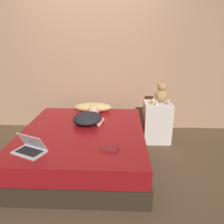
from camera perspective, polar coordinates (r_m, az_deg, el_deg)
ground_plane at (r=3.16m, az=-7.31°, el=-12.13°), size 12.00×12.00×0.00m
wall_back at (r=3.94m, az=-5.17°, el=14.16°), size 8.00×0.06×2.60m
bed at (r=3.06m, az=-7.48°, el=-8.58°), size 1.65×1.89×0.45m
nightstand at (r=3.62m, az=11.64°, el=-2.54°), size 0.43×0.41×0.64m
pillow at (r=3.64m, az=-4.96°, el=1.26°), size 0.63×0.28×0.15m
person_lying at (r=3.19m, az=-6.03°, el=-1.32°), size 0.48×0.65×0.18m
laptop at (r=2.54m, az=-20.56°, el=-8.82°), size 0.39×0.33×0.20m
teddy_bear at (r=3.56m, az=12.82°, el=4.70°), size 0.20×0.20×0.31m
bottle_white at (r=3.50m, az=10.76°, el=2.79°), size 0.05×0.05×0.06m
bottle_amber at (r=3.40m, az=10.57°, el=2.51°), size 0.04×0.04×0.08m
bottle_clear at (r=3.37m, az=11.59°, el=2.27°), size 0.04×0.04×0.08m
bottle_pink at (r=3.45m, az=14.42°, el=2.40°), size 0.04×0.04×0.07m
book at (r=2.45m, az=-0.58°, el=-9.52°), size 0.21×0.18×0.02m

